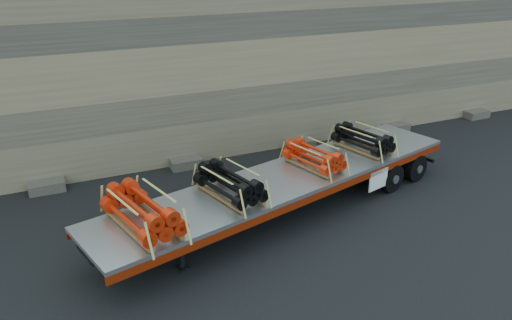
{
  "coord_description": "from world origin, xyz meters",
  "views": [
    {
      "loc": [
        -7.75,
        -12.46,
        7.77
      ],
      "look_at": [
        -1.78,
        0.82,
        1.59
      ],
      "focal_mm": 35.0,
      "sensor_mm": 36.0,
      "label": 1
    }
  ],
  "objects_px": {
    "bundle_midrear": "(314,157)",
    "bundle_midfront": "(230,184)",
    "bundle_front": "(142,212)",
    "trailer": "(287,195)",
    "bundle_rear": "(363,140)"
  },
  "relations": [
    {
      "from": "bundle_midrear",
      "to": "bundle_midfront",
      "type": "bearing_deg",
      "value": 180.0
    },
    {
      "from": "bundle_front",
      "to": "bundle_midfront",
      "type": "relative_size",
      "value": 1.12
    },
    {
      "from": "bundle_midfront",
      "to": "bundle_midrear",
      "type": "height_order",
      "value": "bundle_midfront"
    },
    {
      "from": "bundle_midfront",
      "to": "bundle_midrear",
      "type": "relative_size",
      "value": 1.1
    },
    {
      "from": "bundle_front",
      "to": "bundle_midfront",
      "type": "bearing_deg",
      "value": -0.0
    },
    {
      "from": "trailer",
      "to": "bundle_rear",
      "type": "distance_m",
      "value": 3.67
    },
    {
      "from": "trailer",
      "to": "bundle_front",
      "type": "relative_size",
      "value": 5.32
    },
    {
      "from": "trailer",
      "to": "bundle_midfront",
      "type": "distance_m",
      "value": 2.41
    },
    {
      "from": "trailer",
      "to": "bundle_rear",
      "type": "relative_size",
      "value": 6.31
    },
    {
      "from": "bundle_front",
      "to": "bundle_rear",
      "type": "bearing_deg",
      "value": 0.0
    },
    {
      "from": "bundle_midfront",
      "to": "bundle_rear",
      "type": "distance_m",
      "value": 5.71
    },
    {
      "from": "bundle_midfront",
      "to": "bundle_midrear",
      "type": "xyz_separation_m",
      "value": [
        3.21,
        0.84,
        -0.03
      ]
    },
    {
      "from": "bundle_front",
      "to": "bundle_midfront",
      "type": "xyz_separation_m",
      "value": [
        2.61,
        0.68,
        -0.05
      ]
    },
    {
      "from": "trailer",
      "to": "bundle_front",
      "type": "distance_m",
      "value": 5.0
    },
    {
      "from": "bundle_front",
      "to": "bundle_rear",
      "type": "distance_m",
      "value": 8.41
    }
  ]
}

